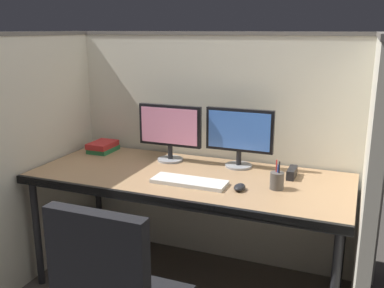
{
  "coord_description": "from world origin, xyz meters",
  "views": [
    {
      "loc": [
        0.94,
        -2.0,
        1.59
      ],
      "look_at": [
        0.0,
        0.35,
        0.92
      ],
      "focal_mm": 40.78,
      "sensor_mm": 36.0,
      "label": 1
    }
  ],
  "objects_px": {
    "keyboard_main": "(189,182)",
    "pen_cup": "(277,181)",
    "book_stack": "(103,147)",
    "red_stapler": "(292,173)",
    "monitor_right": "(239,134)",
    "monitor_left": "(170,129)",
    "computer_mouse": "(240,187)",
    "desk": "(188,183)"
  },
  "relations": [
    {
      "from": "book_stack",
      "to": "keyboard_main",
      "type": "bearing_deg",
      "value": -25.33
    },
    {
      "from": "desk",
      "to": "computer_mouse",
      "type": "relative_size",
      "value": 19.79
    },
    {
      "from": "monitor_right",
      "to": "book_stack",
      "type": "xyz_separation_m",
      "value": [
        -1.0,
        -0.01,
        -0.18
      ]
    },
    {
      "from": "desk",
      "to": "monitor_right",
      "type": "height_order",
      "value": "monitor_right"
    },
    {
      "from": "desk",
      "to": "book_stack",
      "type": "relative_size",
      "value": 8.73
    },
    {
      "from": "keyboard_main",
      "to": "red_stapler",
      "type": "xyz_separation_m",
      "value": [
        0.52,
        0.32,
        0.02
      ]
    },
    {
      "from": "monitor_left",
      "to": "red_stapler",
      "type": "xyz_separation_m",
      "value": [
        0.81,
        -0.04,
        -0.19
      ]
    },
    {
      "from": "pen_cup",
      "to": "red_stapler",
      "type": "relative_size",
      "value": 1.09
    },
    {
      "from": "monitor_left",
      "to": "book_stack",
      "type": "height_order",
      "value": "monitor_left"
    },
    {
      "from": "desk",
      "to": "pen_cup",
      "type": "distance_m",
      "value": 0.55
    },
    {
      "from": "desk",
      "to": "book_stack",
      "type": "bearing_deg",
      "value": 161.0
    },
    {
      "from": "monitor_left",
      "to": "pen_cup",
      "type": "height_order",
      "value": "monitor_left"
    },
    {
      "from": "keyboard_main",
      "to": "pen_cup",
      "type": "xyz_separation_m",
      "value": [
        0.48,
        0.1,
        0.04
      ]
    },
    {
      "from": "pen_cup",
      "to": "book_stack",
      "type": "distance_m",
      "value": 1.33
    },
    {
      "from": "book_stack",
      "to": "pen_cup",
      "type": "bearing_deg",
      "value": -12.68
    },
    {
      "from": "monitor_right",
      "to": "computer_mouse",
      "type": "xyz_separation_m",
      "value": [
        0.12,
        -0.4,
        -0.2
      ]
    },
    {
      "from": "red_stapler",
      "to": "desk",
      "type": "bearing_deg",
      "value": -161.17
    },
    {
      "from": "desk",
      "to": "computer_mouse",
      "type": "xyz_separation_m",
      "value": [
        0.35,
        -0.12,
        0.07
      ]
    },
    {
      "from": "pen_cup",
      "to": "monitor_left",
      "type": "bearing_deg",
      "value": 160.54
    },
    {
      "from": "desk",
      "to": "computer_mouse",
      "type": "height_order",
      "value": "computer_mouse"
    },
    {
      "from": "red_stapler",
      "to": "book_stack",
      "type": "bearing_deg",
      "value": 177.22
    },
    {
      "from": "desk",
      "to": "pen_cup",
      "type": "height_order",
      "value": "pen_cup"
    },
    {
      "from": "monitor_left",
      "to": "keyboard_main",
      "type": "distance_m",
      "value": 0.51
    },
    {
      "from": "keyboard_main",
      "to": "computer_mouse",
      "type": "height_order",
      "value": "computer_mouse"
    },
    {
      "from": "pen_cup",
      "to": "book_stack",
      "type": "bearing_deg",
      "value": 167.32
    },
    {
      "from": "monitor_left",
      "to": "computer_mouse",
      "type": "relative_size",
      "value": 4.48
    },
    {
      "from": "red_stapler",
      "to": "book_stack",
      "type": "xyz_separation_m",
      "value": [
        -1.35,
        0.07,
        0.01
      ]
    },
    {
      "from": "pen_cup",
      "to": "computer_mouse",
      "type": "bearing_deg",
      "value": -152.79
    },
    {
      "from": "keyboard_main",
      "to": "book_stack",
      "type": "height_order",
      "value": "book_stack"
    },
    {
      "from": "keyboard_main",
      "to": "book_stack",
      "type": "distance_m",
      "value": 0.91
    },
    {
      "from": "monitor_right",
      "to": "red_stapler",
      "type": "relative_size",
      "value": 2.87
    },
    {
      "from": "computer_mouse",
      "to": "desk",
      "type": "bearing_deg",
      "value": 160.68
    },
    {
      "from": "computer_mouse",
      "to": "red_stapler",
      "type": "xyz_separation_m",
      "value": [
        0.23,
        0.32,
        0.01
      ]
    },
    {
      "from": "monitor_left",
      "to": "red_stapler",
      "type": "height_order",
      "value": "monitor_left"
    },
    {
      "from": "computer_mouse",
      "to": "red_stapler",
      "type": "relative_size",
      "value": 0.64
    },
    {
      "from": "computer_mouse",
      "to": "book_stack",
      "type": "bearing_deg",
      "value": 160.9
    },
    {
      "from": "book_stack",
      "to": "desk",
      "type": "bearing_deg",
      "value": -19.0
    },
    {
      "from": "monitor_right",
      "to": "keyboard_main",
      "type": "relative_size",
      "value": 1.0
    },
    {
      "from": "computer_mouse",
      "to": "keyboard_main",
      "type": "bearing_deg",
      "value": -179.4
    },
    {
      "from": "monitor_left",
      "to": "red_stapler",
      "type": "distance_m",
      "value": 0.83
    },
    {
      "from": "pen_cup",
      "to": "red_stapler",
      "type": "bearing_deg",
      "value": 78.77
    },
    {
      "from": "monitor_right",
      "to": "red_stapler",
      "type": "height_order",
      "value": "monitor_right"
    }
  ]
}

